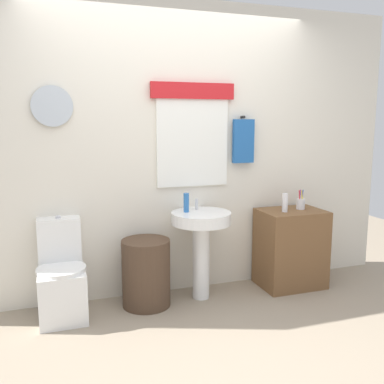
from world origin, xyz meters
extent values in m
plane|color=gray|center=(0.00, 0.00, 0.00)|extent=(8.00, 8.00, 0.00)
cube|color=silver|center=(0.00, 1.15, 1.30)|extent=(4.40, 0.10, 2.60)
cube|color=white|center=(0.18, 1.08, 1.37)|extent=(0.66, 0.03, 0.78)
cube|color=red|center=(0.18, 1.07, 1.82)|extent=(0.76, 0.04, 0.14)
cylinder|color=silver|center=(-1.00, 1.08, 1.68)|extent=(0.32, 0.03, 0.32)
cylinder|color=black|center=(0.67, 1.07, 1.60)|extent=(0.02, 0.06, 0.02)
cube|color=#235BA3|center=(0.67, 1.05, 1.38)|extent=(0.20, 0.05, 0.40)
cube|color=white|center=(-1.00, 0.85, 0.20)|extent=(0.36, 0.50, 0.40)
cylinder|color=white|center=(-1.00, 0.79, 0.42)|extent=(0.38, 0.38, 0.03)
cube|color=white|center=(-1.00, 1.02, 0.59)|extent=(0.34, 0.18, 0.38)
cylinder|color=silver|center=(-1.00, 1.02, 0.79)|extent=(0.04, 0.04, 0.02)
cylinder|color=#4C3828|center=(-0.31, 0.85, 0.29)|extent=(0.41, 0.41, 0.58)
cylinder|color=white|center=(0.18, 0.85, 0.34)|extent=(0.15, 0.15, 0.68)
cylinder|color=white|center=(0.18, 0.85, 0.73)|extent=(0.52, 0.52, 0.10)
cylinder|color=silver|center=(0.18, 0.97, 0.83)|extent=(0.03, 0.03, 0.10)
cube|color=brown|center=(1.09, 0.85, 0.37)|extent=(0.59, 0.44, 0.74)
cylinder|color=#2D6BB7|center=(0.06, 0.90, 0.86)|extent=(0.05, 0.05, 0.17)
cylinder|color=white|center=(0.98, 0.81, 0.82)|extent=(0.05, 0.05, 0.17)
cylinder|color=silver|center=(1.19, 0.87, 0.79)|extent=(0.08, 0.08, 0.10)
cylinder|color=blue|center=(1.21, 0.88, 0.83)|extent=(0.02, 0.02, 0.18)
cylinder|color=purple|center=(1.19, 0.89, 0.83)|extent=(0.03, 0.01, 0.18)
cylinder|color=red|center=(1.17, 0.86, 0.83)|extent=(0.02, 0.03, 0.18)
cylinder|color=yellow|center=(1.19, 0.85, 0.83)|extent=(0.04, 0.02, 0.18)
camera|label=1|loc=(-1.05, -2.55, 1.56)|focal=39.91mm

